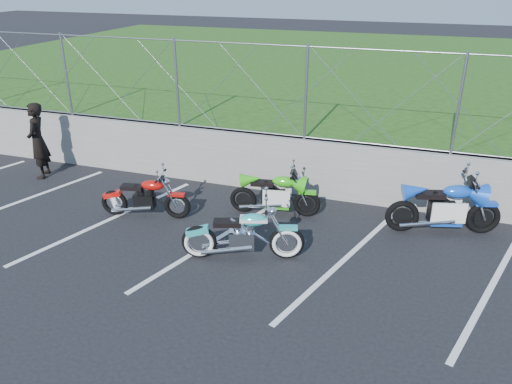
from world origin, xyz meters
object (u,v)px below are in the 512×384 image
(sportbike_green, at_px, (276,196))
(sportbike_blue, at_px, (445,209))
(cruiser_turquoise, at_px, (244,236))
(naked_orange, at_px, (146,199))
(person_standing, at_px, (38,141))

(sportbike_green, xyz_separation_m, sportbike_blue, (3.28, 0.29, 0.07))
(cruiser_turquoise, bearing_deg, sportbike_green, 71.31)
(sportbike_blue, bearing_deg, naked_orange, 176.60)
(cruiser_turquoise, distance_m, person_standing, 6.31)
(cruiser_turquoise, xyz_separation_m, sportbike_green, (0.03, 1.83, -0.01))
(naked_orange, xyz_separation_m, sportbike_blue, (5.75, 1.25, 0.09))
(person_standing, bearing_deg, sportbike_green, 66.35)
(cruiser_turquoise, height_order, person_standing, person_standing)
(sportbike_green, relative_size, sportbike_blue, 0.88)
(naked_orange, height_order, person_standing, person_standing)
(naked_orange, height_order, sportbike_green, sportbike_green)
(sportbike_green, height_order, sportbike_blue, sportbike_blue)
(person_standing, bearing_deg, sportbike_blue, 68.63)
(sportbike_blue, bearing_deg, cruiser_turquoise, -163.05)
(cruiser_turquoise, distance_m, sportbike_green, 1.83)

